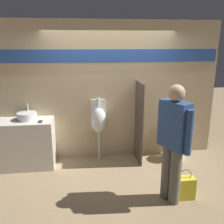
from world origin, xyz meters
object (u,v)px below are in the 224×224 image
cell_phone (40,122)px  person_in_vest (173,140)px  sink_basin (27,116)px  toilet (175,142)px  urinal_near_counter (99,120)px  shopping_bag (184,188)px

cell_phone → person_in_vest: bearing=-31.9°
sink_basin → person_in_vest: bearing=-32.1°
toilet → sink_basin: bearing=178.9°
sink_basin → urinal_near_counter: 1.34m
sink_basin → shopping_bag: sink_basin is taller
person_in_vest → shopping_bag: size_ratio=3.64×
cell_phone → shopping_bag: bearing=-29.1°
sink_basin → urinal_near_counter: bearing=3.3°
shopping_bag → sink_basin: bearing=150.5°
person_in_vest → shopping_bag: bearing=-114.0°
sink_basin → urinal_near_counter: urinal_near_counter is taller
sink_basin → cell_phone: size_ratio=2.54×
urinal_near_counter → person_in_vest: 1.78m
toilet → shopping_bag: toilet is taller
cell_phone → urinal_near_counter: (1.07, 0.24, -0.09)m
cell_phone → person_in_vest: person_in_vest is taller
cell_phone → urinal_near_counter: size_ratio=0.11×
urinal_near_counter → person_in_vest: (0.94, -1.50, 0.14)m
cell_phone → shopping_bag: (2.24, -1.25, -0.74)m
sink_basin → shopping_bag: size_ratio=0.74×
urinal_near_counter → toilet: urinal_near_counter is taller
person_in_vest → sink_basin: bearing=31.4°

